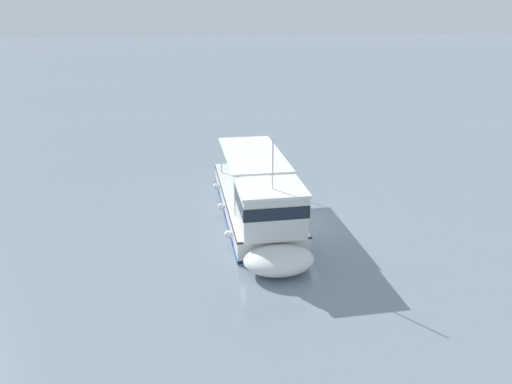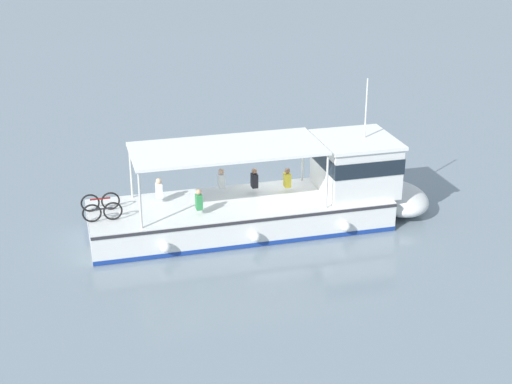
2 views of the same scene
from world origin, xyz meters
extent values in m
plane|color=gray|center=(0.00, 0.00, 0.00)|extent=(400.00, 400.00, 0.00)
cube|color=white|center=(1.97, 1.62, 0.55)|extent=(10.87, 3.46, 1.10)
ellipsoid|color=white|center=(-4.23, 1.77, 0.55)|extent=(2.27, 3.00, 1.01)
cube|color=navy|center=(1.97, 1.62, 0.10)|extent=(10.88, 3.50, 0.16)
cube|color=#2D2D33|center=(1.97, 1.62, 1.02)|extent=(10.88, 3.52, 0.10)
cube|color=white|center=(-2.43, 1.73, 2.05)|extent=(2.67, 2.78, 1.90)
cube|color=#19232D|center=(-2.43, 1.73, 2.38)|extent=(2.71, 2.85, 0.56)
cube|color=white|center=(-2.43, 1.73, 3.06)|extent=(2.83, 2.95, 0.12)
cube|color=white|center=(2.42, 1.61, 3.15)|extent=(6.77, 3.11, 0.10)
cylinder|color=silver|center=(-0.86, 0.33, 2.10)|extent=(0.08, 0.08, 2.00)
cylinder|color=silver|center=(-0.79, 3.05, 2.10)|extent=(0.08, 0.08, 2.00)
cylinder|color=silver|center=(5.64, 0.17, 2.10)|extent=(0.08, 0.08, 2.00)
cylinder|color=silver|center=(5.70, 2.89, 2.10)|extent=(0.08, 0.08, 2.00)
cylinder|color=silver|center=(-2.73, 1.73, 4.22)|extent=(0.06, 0.06, 2.20)
sphere|color=white|center=(-1.38, 3.48, 0.50)|extent=(0.36, 0.36, 0.36)
sphere|color=white|center=(1.92, 3.40, 0.50)|extent=(0.36, 0.36, 0.36)
sphere|color=white|center=(5.01, 3.33, 0.50)|extent=(0.36, 0.36, 0.36)
torus|color=black|center=(6.51, 1.06, 1.43)|extent=(0.66, 0.08, 0.66)
torus|color=black|center=(7.21, 1.04, 1.43)|extent=(0.66, 0.08, 0.66)
cylinder|color=maroon|center=(6.86, 1.05, 1.55)|extent=(0.70, 0.08, 0.06)
torus|color=black|center=(6.53, 1.96, 1.43)|extent=(0.66, 0.08, 0.66)
torus|color=black|center=(7.23, 1.94, 1.43)|extent=(0.66, 0.08, 0.66)
cylinder|color=#232328|center=(6.88, 1.95, 1.55)|extent=(0.70, 0.08, 0.06)
cube|color=white|center=(4.77, 0.90, 1.56)|extent=(0.23, 0.33, 0.52)
sphere|color=beige|center=(4.77, 0.90, 1.93)|extent=(0.20, 0.20, 0.20)
cube|color=#338C4C|center=(3.62, 2.31, 1.56)|extent=(0.23, 0.33, 0.52)
sphere|color=tan|center=(3.62, 2.31, 1.93)|extent=(0.20, 0.20, 0.20)
cube|color=white|center=(2.40, 0.60, 1.56)|extent=(0.23, 0.33, 0.52)
sphere|color=tan|center=(2.40, 0.60, 1.93)|extent=(0.20, 0.20, 0.20)
cube|color=black|center=(1.22, 0.92, 1.56)|extent=(0.23, 0.33, 0.52)
sphere|color=#9E7051|center=(1.22, 0.92, 1.93)|extent=(0.20, 0.20, 0.20)
cube|color=yellow|center=(0.05, 1.22, 1.56)|extent=(0.23, 0.33, 0.52)
sphere|color=#9E7051|center=(0.05, 1.22, 1.93)|extent=(0.20, 0.20, 0.20)
camera|label=1|loc=(-20.42, 5.89, 10.03)|focal=32.44mm
camera|label=2|loc=(8.56, 26.18, 11.99)|focal=53.92mm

